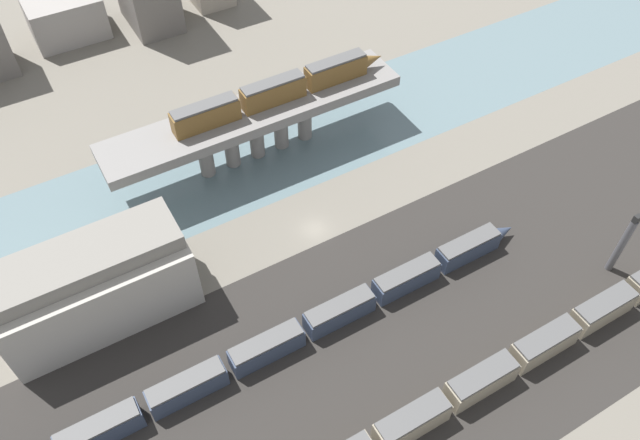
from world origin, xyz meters
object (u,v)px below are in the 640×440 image
object	(u,v)px
signal_tower	(622,244)
train_yard_mid	(237,363)
train_on_bridge	(280,90)
train_yard_near	(520,357)
warehouse_building	(94,284)

from	to	relation	value
signal_tower	train_yard_mid	bearing A→B (deg)	167.14
train_on_bridge	train_yard_near	size ratio (longest dim) A/B	0.44
train_yard_mid	train_yard_near	bearing A→B (deg)	-28.98
train_on_bridge	signal_tower	size ratio (longest dim) A/B	3.28
train_on_bridge	signal_tower	distance (m)	58.17
warehouse_building	signal_tower	size ratio (longest dim) A/B	2.17
train_yard_mid	warehouse_building	size ratio (longest dim) A/B	3.62
train_on_bridge	train_yard_mid	size ratio (longest dim) A/B	0.42
train_on_bridge	warehouse_building	world-z (taller)	train_on_bridge
warehouse_building	train_on_bridge	bearing A→B (deg)	25.63
train_yard_near	signal_tower	bearing A→B (deg)	13.29
warehouse_building	train_yard_near	bearing A→B (deg)	-38.60
train_on_bridge	signal_tower	xyz separation A→B (m)	(30.00, -49.42, -6.44)
train_yard_near	train_on_bridge	bearing A→B (deg)	97.20
train_on_bridge	train_yard_mid	distance (m)	46.12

